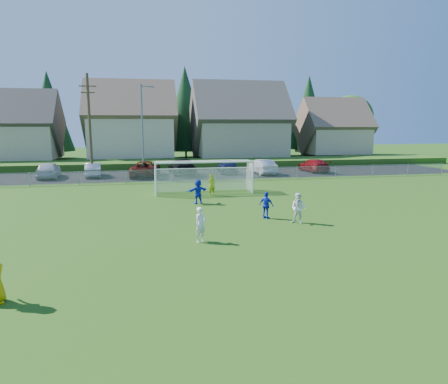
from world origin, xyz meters
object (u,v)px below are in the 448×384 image
Objects in this scene: soccer_goal at (203,172)px; car_g at (314,165)px; goalkeeper at (212,185)px; car_e at (228,166)px; player_white_b at (298,208)px; player_blue_b at (198,192)px; car_c at (146,169)px; soccer_ball at (199,228)px; player_blue_a at (266,205)px; player_white_a at (201,225)px; car_b at (93,170)px; car_a at (49,170)px; car_f at (263,167)px; car_d at (182,167)px.

car_g is at bearing 38.43° from soccer_goal.
car_e is (3.91, 12.83, -0.04)m from goalkeeper.
player_white_b reaches higher than player_blue_b.
car_c is at bearing -86.71° from goalkeeper.
soccer_ball is 27.13m from car_g.
player_blue_a is at bearing 24.10° from soccer_ball.
player_white_a reaches higher than soccer_ball.
car_b is 13.77m from car_e.
car_a is 0.83× the size of car_c.
player_blue_a is 23.38m from car_g.
car_c is (-7.83, 21.15, -0.03)m from player_white_b.
soccer_ball is 0.03× the size of soccer_goal.
soccer_goal reaches higher than car_f.
car_a is at bearing -5.37° from player_blue_a.
goalkeeper reaches higher than car_f.
car_d is at bearing 86.62° from soccer_ball.
car_a reaches higher than player_white_a.
car_e is at bearing -19.84° from car_f.
soccer_goal is at bearing 88.25° from car_d.
player_white_b is 1.95m from player_blue_a.
car_c is (-6.50, 19.71, 0.04)m from player_blue_a.
car_c is 0.77× the size of soccer_goal.
car_a is (-11.60, 24.24, 0.01)m from player_white_a.
player_blue_a is at bearing 86.68° from car_e.
player_white_a is at bearing 59.87° from goalkeeper.
soccer_goal reaches higher than car_a.
player_white_b is at bearing 95.97° from car_d.
goalkeeper is at bearing 75.60° from car_e.
car_c is at bearing 165.07° from car_b.
car_c is (5.16, -0.90, 0.09)m from car_b.
soccer_ball is at bearing 71.01° from player_blue_a.
soccer_goal is (13.64, -11.36, 0.82)m from car_a.
soccer_goal is (-0.40, 1.41, 0.81)m from goalkeeper.
goalkeeper is 18.98m from car_a.
car_f is at bearing 65.42° from soccer_ball.
car_d is at bearing -3.94° from car_g.
player_white_a is 25.47m from car_b.
goalkeeper is at bearing 133.98° from car_a.
car_a is 17.77m from soccer_goal.
car_c is at bearing -4.24° from car_f.
player_blue_b is at bearing 83.93° from car_d.
goalkeeper is at bearing 89.71° from car_d.
car_a is at bearing 2.73° from car_e.
player_white_b is at bearing -11.92° from player_white_a.
soccer_goal is at bearing 118.97° from car_c.
car_d reaches higher than player_white_a.
car_a is 1.01× the size of car_f.
car_e is 0.97× the size of car_f.
player_blue_b is at bearing 113.39° from car_b.
car_g is at bearing -179.54° from car_e.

